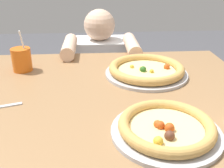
{
  "coord_description": "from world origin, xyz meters",
  "views": [
    {
      "loc": [
        0.0,
        -0.88,
        1.18
      ],
      "look_at": [
        0.06,
        -0.0,
        0.78
      ],
      "focal_mm": 42.64,
      "sensor_mm": 36.0,
      "label": 1
    }
  ],
  "objects_px": {
    "drink_cup_colored": "(21,59)",
    "diner_seated": "(100,89)",
    "pizza_far": "(146,70)",
    "pizza_near": "(165,128)"
  },
  "relations": [
    {
      "from": "pizza_far",
      "to": "drink_cup_colored",
      "type": "distance_m",
      "value": 0.54
    },
    {
      "from": "pizza_far",
      "to": "diner_seated",
      "type": "bearing_deg",
      "value": 108.55
    },
    {
      "from": "drink_cup_colored",
      "to": "diner_seated",
      "type": "relative_size",
      "value": 0.19
    },
    {
      "from": "pizza_far",
      "to": "drink_cup_colored",
      "type": "xyz_separation_m",
      "value": [
        -0.53,
        0.09,
        0.03
      ]
    },
    {
      "from": "pizza_near",
      "to": "drink_cup_colored",
      "type": "xyz_separation_m",
      "value": [
        -0.51,
        0.51,
        0.03
      ]
    },
    {
      "from": "pizza_near",
      "to": "pizza_far",
      "type": "distance_m",
      "value": 0.43
    },
    {
      "from": "diner_seated",
      "to": "pizza_far",
      "type": "bearing_deg",
      "value": -71.45
    },
    {
      "from": "pizza_near",
      "to": "diner_seated",
      "type": "height_order",
      "value": "diner_seated"
    },
    {
      "from": "pizza_near",
      "to": "drink_cup_colored",
      "type": "height_order",
      "value": "drink_cup_colored"
    },
    {
      "from": "pizza_far",
      "to": "pizza_near",
      "type": "bearing_deg",
      "value": -93.35
    }
  ]
}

